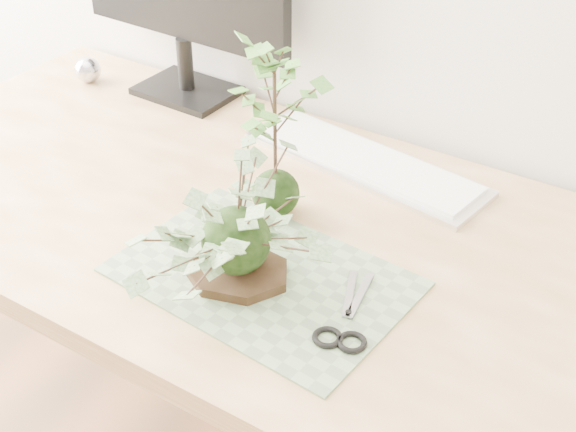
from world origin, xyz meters
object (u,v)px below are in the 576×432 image
object	(u,v)px
desk	(290,274)
maple_kokedama	(274,86)
ivy_kokedama	(235,213)
keyboard	(365,162)

from	to	relation	value
desk	maple_kokedama	distance (m)	0.32
ivy_kokedama	keyboard	xyz separation A→B (m)	(0.00, 0.38, -0.11)
ivy_kokedama	maple_kokedama	distance (m)	0.21
desk	ivy_kokedama	world-z (taller)	ivy_kokedama
desk	ivy_kokedama	xyz separation A→B (m)	(0.00, -0.14, 0.20)
desk	maple_kokedama	bearing A→B (deg)	148.00
ivy_kokedama	keyboard	world-z (taller)	ivy_kokedama
maple_kokedama	ivy_kokedama	bearing A→B (deg)	-74.58
ivy_kokedama	keyboard	size ratio (longest dim) A/B	0.63
desk	maple_kokedama	world-z (taller)	maple_kokedama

